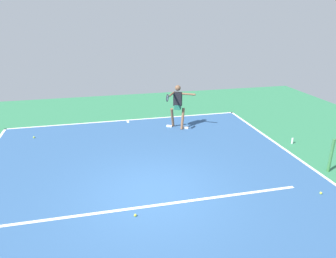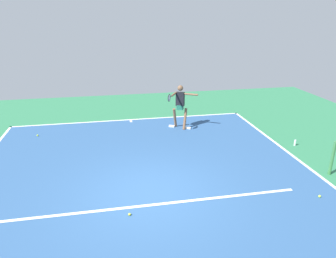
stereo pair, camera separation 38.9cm
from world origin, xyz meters
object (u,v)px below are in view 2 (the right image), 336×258
tennis_ball_by_baseline (320,196)px  water_bottle (295,143)px  net_post (332,158)px  tennis_player (180,104)px  tennis_ball_near_service_line (38,135)px  tennis_ball_far_corner (130,214)px

tennis_ball_by_baseline → water_bottle: bearing=-111.7°
net_post → tennis_player: tennis_player is taller
tennis_ball_near_service_line → tennis_ball_by_baseline: 10.21m
water_bottle → tennis_ball_far_corner: bearing=26.3°
tennis_ball_far_corner → tennis_ball_by_baseline: (-5.01, 0.16, 0.00)m
net_post → water_bottle: net_post is taller
tennis_ball_near_service_line → tennis_ball_by_baseline: bearing=143.4°
net_post → tennis_ball_far_corner: size_ratio=16.21×
net_post → tennis_ball_near_service_line: size_ratio=16.21×
tennis_player → water_bottle: size_ratio=8.44×
tennis_ball_by_baseline → water_bottle: (-1.31, -3.29, 0.08)m
tennis_ball_far_corner → water_bottle: water_bottle is taller
tennis_ball_by_baseline → water_bottle: size_ratio=0.30×
water_bottle → net_post: bearing=84.4°
tennis_ball_far_corner → water_bottle: size_ratio=0.30×
net_post → tennis_ball_by_baseline: 1.62m
tennis_ball_near_service_line → tennis_ball_by_baseline: same height
net_post → water_bottle: (-0.22, -2.21, -0.43)m
tennis_player → water_bottle: bearing=174.6°
tennis_player → tennis_ball_far_corner: tennis_player is taller
net_post → tennis_ball_near_service_line: 10.57m
tennis_player → tennis_ball_far_corner: (2.57, 5.75, -1.04)m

